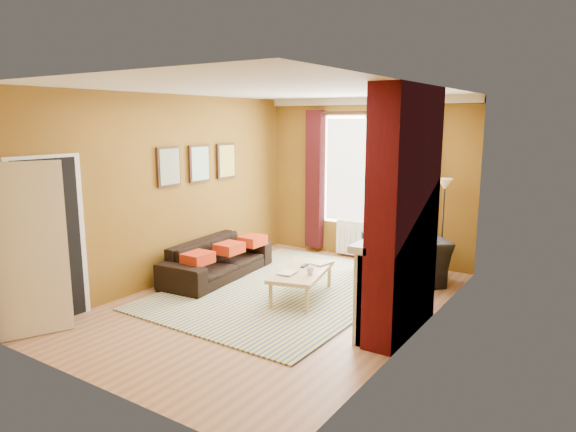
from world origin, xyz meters
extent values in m
plane|color=#8F6141|center=(0.00, 0.00, 0.00)|extent=(5.50, 5.50, 0.00)
cube|color=brown|center=(0.00, 2.75, 1.40)|extent=(3.80, 0.02, 2.80)
cube|color=brown|center=(0.00, -2.75, 1.40)|extent=(3.80, 0.02, 2.80)
cube|color=brown|center=(1.90, 0.00, 1.40)|extent=(0.02, 5.50, 2.80)
cube|color=brown|center=(-1.90, 0.00, 1.40)|extent=(0.02, 5.50, 2.80)
cube|color=white|center=(0.00, 0.00, 2.80)|extent=(3.80, 5.50, 0.01)
cube|color=#470A0E|center=(1.72, 0.00, 1.40)|extent=(0.35, 1.40, 2.80)
cube|color=silver|center=(1.53, 0.00, 0.55)|extent=(0.12, 1.30, 1.10)
cube|color=silver|center=(1.48, 0.00, 1.08)|extent=(0.22, 1.40, 0.08)
cube|color=silver|center=(1.51, -0.58, 0.52)|extent=(0.16, 0.14, 1.04)
cube|color=silver|center=(1.51, 0.58, 0.52)|extent=(0.16, 0.14, 1.04)
cube|color=black|center=(1.56, 0.00, 0.45)|extent=(0.06, 0.80, 0.90)
cube|color=black|center=(1.54, 0.00, 0.03)|extent=(0.20, 1.00, 0.06)
cube|color=silver|center=(1.49, -0.35, 1.20)|extent=(0.03, 0.12, 0.16)
cube|color=black|center=(1.49, -0.10, 1.19)|extent=(0.03, 0.10, 0.14)
cylinder|color=black|center=(1.49, 0.15, 1.18)|extent=(0.10, 0.10, 0.12)
cube|color=black|center=(1.53, 0.00, 1.85)|extent=(0.03, 0.60, 0.75)
cube|color=#AA8939|center=(1.51, 0.00, 1.85)|extent=(0.01, 0.52, 0.66)
cube|color=silver|center=(0.00, 2.71, 2.74)|extent=(3.80, 0.08, 0.12)
cube|color=white|center=(0.00, 2.72, 1.55)|extent=(1.60, 0.04, 1.90)
cube|color=white|center=(0.00, 2.68, 1.55)|extent=(1.50, 0.02, 1.80)
cube|color=silver|center=(0.00, 2.70, 1.55)|extent=(0.06, 0.04, 1.90)
cube|color=#3A0D0F|center=(-0.98, 2.63, 1.35)|extent=(0.30, 0.16, 2.50)
cube|color=#3A0D0F|center=(0.98, 2.63, 1.35)|extent=(0.30, 0.16, 2.50)
cylinder|color=black|center=(0.00, 2.63, 2.55)|extent=(2.30, 0.05, 0.05)
cube|color=silver|center=(0.00, 2.65, 0.35)|extent=(1.00, 0.10, 0.60)
cube|color=silver|center=(-0.45, 2.59, 0.35)|extent=(0.04, 0.03, 0.56)
cube|color=silver|center=(-0.34, 2.59, 0.35)|extent=(0.04, 0.03, 0.56)
cube|color=silver|center=(-0.23, 2.59, 0.35)|extent=(0.04, 0.03, 0.56)
cube|color=silver|center=(-0.12, 2.59, 0.35)|extent=(0.04, 0.03, 0.56)
cube|color=silver|center=(-0.01, 2.59, 0.35)|extent=(0.04, 0.03, 0.56)
cube|color=silver|center=(0.10, 2.59, 0.35)|extent=(0.04, 0.03, 0.56)
cube|color=silver|center=(0.21, 2.59, 0.35)|extent=(0.04, 0.03, 0.56)
cube|color=silver|center=(0.32, 2.59, 0.35)|extent=(0.04, 0.03, 0.56)
cube|color=silver|center=(0.43, 2.59, 0.35)|extent=(0.04, 0.03, 0.56)
cube|color=black|center=(-1.87, -0.10, 1.75)|extent=(0.04, 0.44, 0.58)
cube|color=orange|center=(-1.84, -0.10, 1.75)|extent=(0.01, 0.38, 0.52)
cube|color=black|center=(-1.87, 0.55, 1.75)|extent=(0.04, 0.44, 0.58)
cube|color=#37A570|center=(-1.84, 0.55, 1.75)|extent=(0.01, 0.38, 0.52)
cube|color=black|center=(-1.87, 1.20, 1.75)|extent=(0.04, 0.44, 0.58)
cube|color=#C38830|center=(-1.84, 1.20, 1.75)|extent=(0.01, 0.38, 0.52)
cube|color=silver|center=(-1.88, -2.05, 1.00)|extent=(0.05, 0.94, 2.06)
cube|color=black|center=(-1.85, -2.05, 1.00)|extent=(0.02, 0.80, 1.98)
cube|color=silver|center=(-1.68, -2.41, 1.00)|extent=(0.37, 0.74, 1.98)
imported|color=#467C37|center=(1.49, 0.45, 1.26)|extent=(0.14, 0.10, 0.27)
cube|color=#AF2A0E|center=(-1.27, -0.18, 0.47)|extent=(0.34, 0.40, 0.16)
cube|color=#AF2A0E|center=(-1.27, 0.52, 0.47)|extent=(0.34, 0.40, 0.16)
cube|color=#AF2A0E|center=(-1.27, 1.12, 0.47)|extent=(0.34, 0.40, 0.16)
cube|color=#375097|center=(-0.20, 0.49, 0.01)|extent=(2.82, 3.88, 0.02)
imported|color=black|center=(-1.42, 0.42, 0.30)|extent=(0.98, 2.09, 0.59)
imported|color=black|center=(1.13, 1.72, 0.36)|extent=(1.46, 1.45, 0.71)
cube|color=tan|center=(0.18, 0.32, 0.38)|extent=(0.90, 1.34, 0.05)
cylinder|color=tan|center=(0.08, -0.28, 0.18)|extent=(0.06, 0.06, 0.36)
cylinder|color=tan|center=(0.55, -0.16, 0.18)|extent=(0.06, 0.06, 0.36)
cylinder|color=tan|center=(-0.19, 0.79, 0.18)|extent=(0.06, 0.06, 0.36)
cylinder|color=tan|center=(0.28, 0.92, 0.18)|extent=(0.06, 0.06, 0.36)
cylinder|color=#9F7D44|center=(0.40, 1.96, 0.23)|extent=(0.43, 0.43, 0.47)
cylinder|color=black|center=(1.48, 2.35, 0.01)|extent=(0.27, 0.27, 0.03)
cylinder|color=black|center=(1.48, 2.35, 0.74)|extent=(0.03, 0.03, 1.43)
cone|color=beige|center=(1.48, 2.35, 1.46)|extent=(0.27, 0.27, 0.17)
imported|color=#999999|center=(0.02, 0.05, 0.42)|extent=(0.23, 0.29, 0.03)
imported|color=#999999|center=(0.16, 0.75, 0.42)|extent=(0.26, 0.32, 0.02)
imported|color=#999999|center=(0.39, 0.19, 0.46)|extent=(0.15, 0.15, 0.10)
cube|color=#252527|center=(0.13, 0.47, 0.42)|extent=(0.07, 0.18, 0.02)
camera|label=1|loc=(3.73, -5.43, 2.43)|focal=32.00mm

